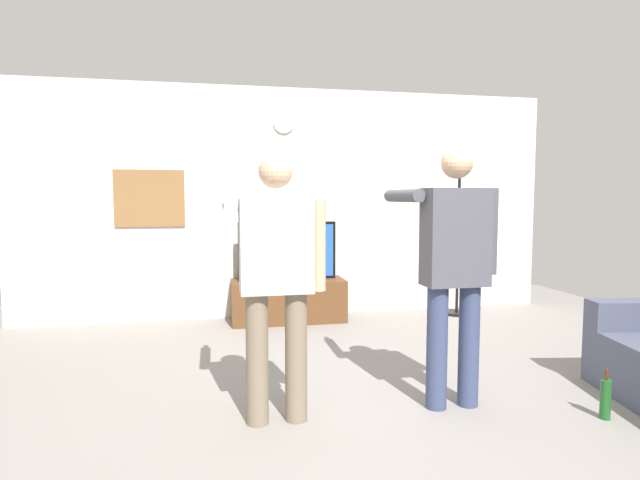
% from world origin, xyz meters
% --- Properties ---
extents(ground_plane, '(8.40, 8.40, 0.00)m').
position_xyz_m(ground_plane, '(0.00, 0.00, 0.00)').
color(ground_plane, gray).
extents(back_wall, '(6.40, 0.10, 2.70)m').
position_xyz_m(back_wall, '(0.00, 2.95, 1.35)').
color(back_wall, silver).
rests_on(back_wall, ground_plane).
extents(tv_stand, '(1.29, 0.53, 0.48)m').
position_xyz_m(tv_stand, '(-0.11, 2.60, 0.24)').
color(tv_stand, brown).
rests_on(tv_stand, ground_plane).
extents(television, '(1.12, 0.07, 0.66)m').
position_xyz_m(television, '(-0.11, 2.65, 0.81)').
color(television, black).
rests_on(television, tv_stand).
extents(wall_clock, '(0.25, 0.03, 0.25)m').
position_xyz_m(wall_clock, '(-0.11, 2.89, 2.29)').
color(wall_clock, white).
extents(framed_picture, '(0.76, 0.04, 0.64)m').
position_xyz_m(framed_picture, '(-1.64, 2.90, 1.41)').
color(framed_picture, olive).
extents(floor_lamp, '(0.32, 0.32, 1.93)m').
position_xyz_m(floor_lamp, '(1.95, 2.53, 1.38)').
color(floor_lamp, black).
rests_on(floor_lamp, ground_plane).
extents(person_standing_nearer_lamp, '(0.63, 0.78, 1.68)m').
position_xyz_m(person_standing_nearer_lamp, '(-0.57, -0.01, 0.96)').
color(person_standing_nearer_lamp, '#7A6B56').
rests_on(person_standing_nearer_lamp, ground_plane).
extents(person_standing_nearer_couch, '(0.60, 0.78, 1.75)m').
position_xyz_m(person_standing_nearer_couch, '(0.63, -0.02, 1.00)').
color(person_standing_nearer_couch, '#384266').
rests_on(person_standing_nearer_couch, ground_plane).
extents(beverage_bottle, '(0.07, 0.07, 0.33)m').
position_xyz_m(beverage_bottle, '(1.50, -0.42, 0.13)').
color(beverage_bottle, '#1E5923').
rests_on(beverage_bottle, ground_plane).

